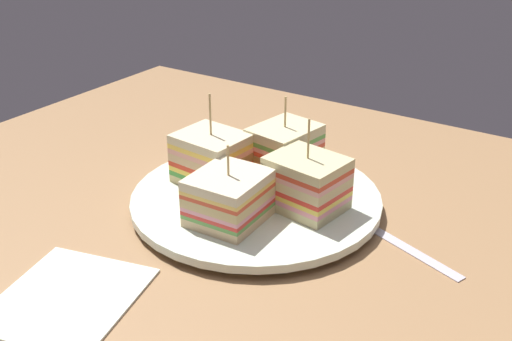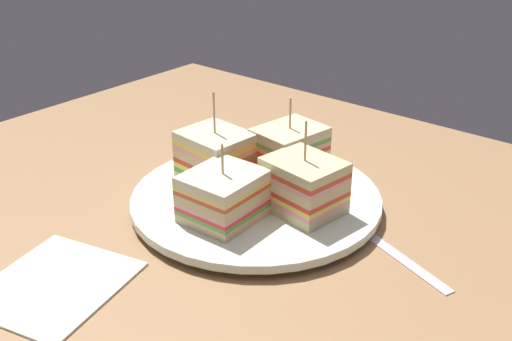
% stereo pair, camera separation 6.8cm
% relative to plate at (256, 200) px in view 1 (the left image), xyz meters
% --- Properties ---
extents(ground_plane, '(0.93, 0.73, 0.02)m').
position_rel_plate_xyz_m(ground_plane, '(0.00, 0.00, -0.02)').
color(ground_plane, '#9F754D').
extents(plate, '(0.28, 0.28, 0.02)m').
position_rel_plate_xyz_m(plate, '(0.00, 0.00, 0.00)').
color(plate, silver).
rests_on(plate, ground_plane).
extents(sandwich_wedge_0, '(0.09, 0.07, 0.10)m').
position_rel_plate_xyz_m(sandwich_wedge_0, '(-0.06, -0.01, 0.04)').
color(sandwich_wedge_0, beige).
rests_on(sandwich_wedge_0, plate).
extents(sandwich_wedge_1, '(0.07, 0.09, 0.10)m').
position_rel_plate_xyz_m(sandwich_wedge_1, '(0.00, -0.06, 0.04)').
color(sandwich_wedge_1, beige).
rests_on(sandwich_wedge_1, plate).
extents(sandwich_wedge_2, '(0.08, 0.07, 0.11)m').
position_rel_plate_xyz_m(sandwich_wedge_2, '(0.06, -0.00, 0.04)').
color(sandwich_wedge_2, '#D6C17F').
rests_on(sandwich_wedge_2, plate).
extents(sandwich_wedge_3, '(0.07, 0.08, 0.08)m').
position_rel_plate_xyz_m(sandwich_wedge_3, '(-0.01, 0.06, 0.03)').
color(sandwich_wedge_3, beige).
rests_on(sandwich_wedge_3, plate).
extents(chip_pile, '(0.07, 0.08, 0.03)m').
position_rel_plate_xyz_m(chip_pile, '(0.01, -0.00, 0.02)').
color(chip_pile, '#F2D781').
rests_on(chip_pile, plate).
extents(spoon, '(0.15, 0.07, 0.01)m').
position_rel_plate_xyz_m(spoon, '(-0.13, -0.03, -0.01)').
color(spoon, silver).
rests_on(spoon, ground_plane).
extents(napkin, '(0.15, 0.15, 0.01)m').
position_rel_plate_xyz_m(napkin, '(0.05, 0.23, -0.01)').
color(napkin, white).
rests_on(napkin, ground_plane).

